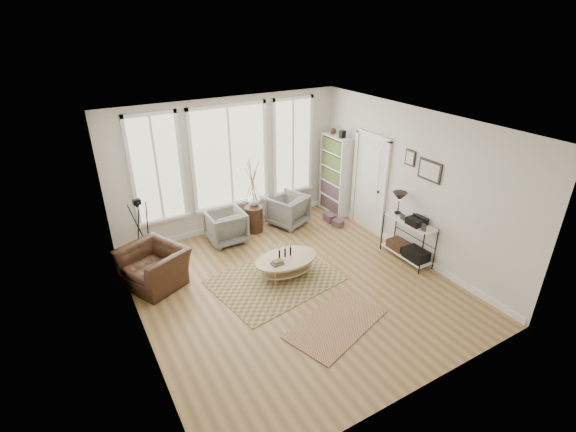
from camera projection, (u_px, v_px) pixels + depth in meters
room at (296, 214)px, 6.87m from camera, size 5.50×5.54×2.90m
bay_window at (230, 159)px, 8.87m from camera, size 4.14×0.12×2.24m
door at (370, 181)px, 9.03m from camera, size 0.09×1.06×2.22m
bookcase at (335, 175)px, 9.88m from camera, size 0.31×0.85×2.06m
low_shelf at (408, 236)px, 8.09m from camera, size 0.38×1.08×1.30m
wall_art at (424, 167)px, 7.60m from camera, size 0.04×0.88×0.44m
rug_main at (275, 280)px, 7.63m from camera, size 2.42×1.97×0.01m
rug_runner at (336, 324)px, 6.55m from camera, size 1.83×1.37×0.01m
coffee_table at (286, 262)px, 7.63m from camera, size 1.22×0.78×0.56m
armchair_left at (226, 226)px, 8.79m from camera, size 0.76×0.78×0.70m
armchair_right at (288, 210)px, 9.52m from camera, size 1.00×1.01×0.71m
side_table at (253, 199)px, 9.03m from camera, size 0.39×0.39×1.63m
vase at (254, 199)px, 9.16m from camera, size 0.32×0.32×0.28m
accent_chair at (154, 266)px, 7.41m from camera, size 1.37×1.31×0.70m
tripod_camera at (143, 235)px, 7.86m from camera, size 0.48×0.48×1.37m
book_stack_near at (330, 217)px, 9.77m from camera, size 0.22×0.28×0.18m
book_stack_far at (338, 223)px, 9.53m from camera, size 0.25×0.28×0.15m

